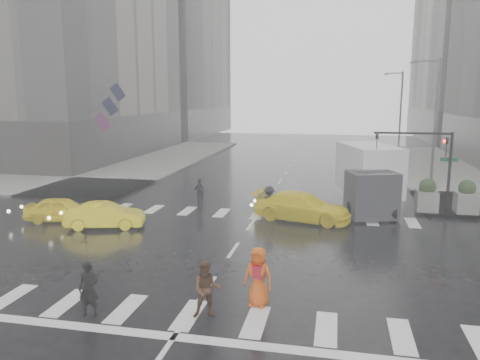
% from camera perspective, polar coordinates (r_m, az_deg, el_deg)
% --- Properties ---
extents(ground, '(120.00, 120.00, 0.00)m').
position_cam_1_polar(ground, '(19.82, -0.81, -8.54)').
color(ground, black).
rests_on(ground, ground).
extents(sidewalk_nw, '(35.00, 35.00, 0.15)m').
position_cam_1_polar(sidewalk_nw, '(43.35, -21.34, 1.22)').
color(sidewalk_nw, slate).
rests_on(sidewalk_nw, ground).
extents(building_nw_far, '(26.05, 26.05, 44.00)m').
position_cam_1_polar(building_nw_far, '(82.50, -12.78, 19.71)').
color(building_nw_far, '#5D5B56').
rests_on(building_nw_far, ground).
extents(road_markings, '(18.00, 48.00, 0.01)m').
position_cam_1_polar(road_markings, '(19.82, -0.81, -8.52)').
color(road_markings, silver).
rests_on(road_markings, ground).
extents(traffic_signal_pole, '(4.45, 0.42, 4.50)m').
position_cam_1_polar(traffic_signal_pole, '(26.94, 22.23, 2.76)').
color(traffic_signal_pole, black).
rests_on(traffic_signal_pole, ground).
extents(street_lamp_near, '(2.15, 0.22, 9.00)m').
position_cam_1_polar(street_lamp_near, '(36.94, 22.55, 7.29)').
color(street_lamp_near, '#59595B').
rests_on(street_lamp_near, ground).
extents(street_lamp_far, '(2.15, 0.22, 9.00)m').
position_cam_1_polar(street_lamp_far, '(56.72, 18.87, 8.31)').
color(street_lamp_far, '#59595B').
rests_on(street_lamp_far, ground).
extents(planter_west, '(1.10, 1.10, 1.80)m').
position_cam_1_polar(planter_west, '(27.20, 17.68, -1.67)').
color(planter_west, slate).
rests_on(planter_west, ground).
extents(planter_mid, '(1.10, 1.10, 1.80)m').
position_cam_1_polar(planter_mid, '(27.48, 21.83, -1.81)').
color(planter_mid, slate).
rests_on(planter_mid, ground).
extents(planter_east, '(1.10, 1.10, 1.80)m').
position_cam_1_polar(planter_east, '(27.91, 25.87, -1.93)').
color(planter_east, slate).
rests_on(planter_east, ground).
extents(flag_cluster, '(2.87, 3.06, 4.69)m').
position_cam_1_polar(flag_cluster, '(41.51, -15.91, 8.89)').
color(flag_cluster, '#59595B').
rests_on(flag_cluster, ground).
extents(pedestrian_black, '(1.10, 1.11, 2.43)m').
position_cam_1_polar(pedestrian_black, '(14.42, -18.13, -9.63)').
color(pedestrian_black, black).
rests_on(pedestrian_black, ground).
extents(pedestrian_brown, '(0.98, 0.85, 1.71)m').
position_cam_1_polar(pedestrian_brown, '(13.95, -4.06, -13.16)').
color(pedestrian_brown, '#422717').
rests_on(pedestrian_brown, ground).
extents(pedestrian_orange, '(1.00, 0.75, 1.86)m').
position_cam_1_polar(pedestrian_orange, '(14.61, 2.24, -11.69)').
color(pedestrian_orange, '#D74D0F').
rests_on(pedestrian_orange, ground).
extents(pedestrian_far_a, '(1.11, 0.92, 1.63)m').
position_cam_1_polar(pedestrian_far_a, '(27.22, -4.87, -1.57)').
color(pedestrian_far_a, black).
rests_on(pedestrian_far_a, ground).
extents(pedestrian_far_b, '(1.23, 0.84, 1.74)m').
position_cam_1_polar(pedestrian_far_b, '(24.48, 3.58, -2.77)').
color(pedestrian_far_b, black).
rests_on(pedestrian_far_b, ground).
extents(taxi_front, '(3.87, 2.22, 1.24)m').
position_cam_1_polar(taxi_front, '(25.72, -20.90, -3.37)').
color(taxi_front, yellow).
rests_on(taxi_front, ground).
extents(taxi_mid, '(3.98, 2.25, 1.24)m').
position_cam_1_polar(taxi_mid, '(23.80, -16.15, -4.16)').
color(taxi_mid, yellow).
rests_on(taxi_mid, ground).
extents(taxi_rear, '(4.77, 3.01, 1.45)m').
position_cam_1_polar(taxi_rear, '(24.39, 7.62, -3.23)').
color(taxi_rear, yellow).
rests_on(taxi_rear, ground).
extents(box_truck, '(2.50, 6.66, 3.54)m').
position_cam_1_polar(box_truck, '(27.52, 15.50, 0.50)').
color(box_truck, white).
rests_on(box_truck, ground).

